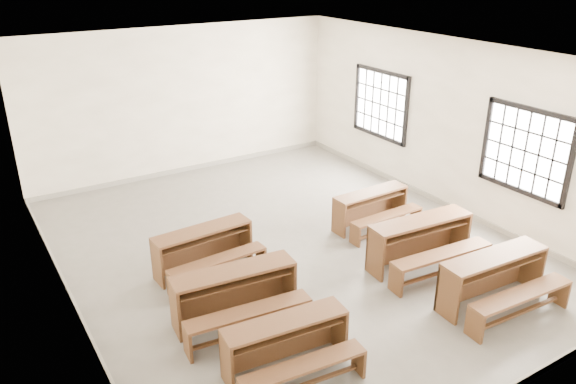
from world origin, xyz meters
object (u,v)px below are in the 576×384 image
desk_set_1 (236,292)px  desk_set_5 (372,206)px  desk_set_0 (287,342)px  desk_set_2 (205,247)px  desk_set_4 (422,239)px  desk_set_3 (495,276)px

desk_set_1 → desk_set_5: size_ratio=1.18×
desk_set_0 → desk_set_2: bearing=92.9°
desk_set_0 → desk_set_4: size_ratio=0.88×
desk_set_0 → desk_set_2: 2.61m
desk_set_5 → desk_set_3: bearing=-94.2°
desk_set_3 → desk_set_4: (-0.10, 1.32, 0.02)m
desk_set_0 → desk_set_3: desk_set_3 is taller
desk_set_1 → desk_set_3: (3.24, -1.57, 0.00)m
desk_set_3 → desk_set_5: size_ratio=1.16×
desk_set_2 → desk_set_3: bearing=-47.2°
desk_set_2 → desk_set_4: bearing=-32.2°
desk_set_2 → desk_set_4: 3.39m
desk_set_2 → desk_set_5: 3.20m
desk_set_1 → desk_set_5: 3.59m
desk_set_2 → desk_set_3: (3.06, -2.97, 0.03)m
desk_set_2 → desk_set_5: (3.19, -0.17, -0.02)m
desk_set_2 → desk_set_5: desk_set_2 is taller
desk_set_1 → desk_set_4: desk_set_4 is taller
desk_set_1 → desk_set_2: 1.41m
desk_set_3 → desk_set_4: bearing=98.0°
desk_set_4 → desk_set_5: desk_set_4 is taller
desk_set_0 → desk_set_1: bearing=98.2°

